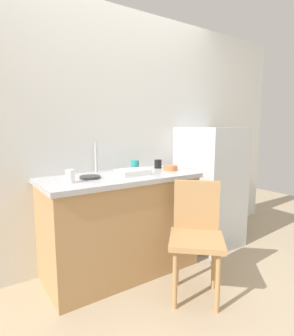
% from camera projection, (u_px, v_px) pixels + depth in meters
% --- Properties ---
extents(ground_plane, '(8.00, 8.00, 0.00)m').
position_uv_depth(ground_plane, '(173.00, 304.00, 2.05)').
color(ground_plane, tan).
extents(back_wall, '(4.80, 0.10, 2.43)m').
position_uv_depth(back_wall, '(109.00, 137.00, 2.69)').
color(back_wall, silver).
rests_on(back_wall, ground_plane).
extents(cabinet_base, '(1.34, 0.60, 0.85)m').
position_uv_depth(cabinet_base, '(121.00, 226.00, 2.48)').
color(cabinet_base, tan).
rests_on(cabinet_base, ground_plane).
extents(countertop, '(1.38, 0.64, 0.04)m').
position_uv_depth(countertop, '(120.00, 178.00, 2.41)').
color(countertop, '#B7B7BC').
rests_on(countertop, cabinet_base).
extents(faucet, '(0.02, 0.02, 0.28)m').
position_uv_depth(faucet, '(96.00, 158.00, 2.53)').
color(faucet, '#B7B7BC').
rests_on(faucet, countertop).
extents(refrigerator, '(0.56, 0.61, 1.31)m').
position_uv_depth(refrigerator, '(210.00, 186.00, 3.07)').
color(refrigerator, silver).
rests_on(refrigerator, ground_plane).
extents(chair, '(0.57, 0.57, 0.89)m').
position_uv_depth(chair, '(196.00, 233.00, 2.12)').
color(chair, tan).
rests_on(chair, ground_plane).
extents(dish_tray, '(0.28, 0.20, 0.05)m').
position_uv_depth(dish_tray, '(133.00, 172.00, 2.43)').
color(dish_tray, white).
rests_on(dish_tray, countertop).
extents(terracotta_bowl, '(0.14, 0.14, 0.05)m').
position_uv_depth(terracotta_bowl, '(170.00, 168.00, 2.68)').
color(terracotta_bowl, '#C67042').
rests_on(terracotta_bowl, countertop).
extents(hotplate, '(0.17, 0.17, 0.02)m').
position_uv_depth(hotplate, '(90.00, 177.00, 2.27)').
color(hotplate, '#2D2D2D').
rests_on(hotplate, countertop).
extents(cup_teal, '(0.08, 0.08, 0.11)m').
position_uv_depth(cup_teal, '(135.00, 166.00, 2.63)').
color(cup_teal, teal).
rests_on(cup_teal, countertop).
extents(cup_black, '(0.07, 0.07, 0.09)m').
position_uv_depth(cup_black, '(158.00, 164.00, 2.82)').
color(cup_black, black).
rests_on(cup_black, countertop).
extents(cup_white, '(0.07, 0.07, 0.10)m').
position_uv_depth(cup_white, '(70.00, 176.00, 2.08)').
color(cup_white, white).
rests_on(cup_white, countertop).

